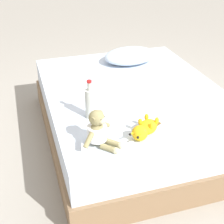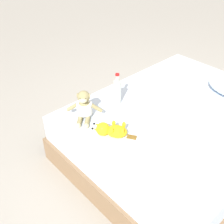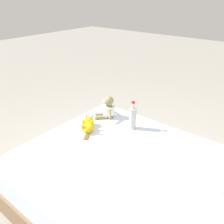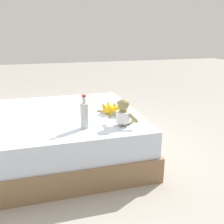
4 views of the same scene
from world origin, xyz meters
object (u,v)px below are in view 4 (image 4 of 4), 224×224
object	(u,v)px
bed	(46,137)
plush_yellow_creature	(113,110)
glass_bottle	(85,115)
plush_monkey	(124,115)

from	to	relation	value
bed	plush_yellow_creature	size ratio (longest dim) A/B	6.31
plush_yellow_creature	glass_bottle	world-z (taller)	glass_bottle
bed	glass_bottle	xyz separation A→B (m)	(-0.44, -0.32, 0.34)
plush_yellow_creature	glass_bottle	xyz separation A→B (m)	(-0.28, 0.32, 0.07)
bed	plush_monkey	world-z (taller)	plush_monkey
bed	plush_yellow_creature	xyz separation A→B (m)	(-0.17, -0.64, 0.28)
plush_monkey	glass_bottle	bearing A→B (deg)	85.19
bed	plush_monkey	bearing A→B (deg)	-125.94
plush_monkey	plush_yellow_creature	xyz separation A→B (m)	(0.30, 0.01, -0.05)
plush_monkey	plush_yellow_creature	bearing A→B (deg)	1.16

